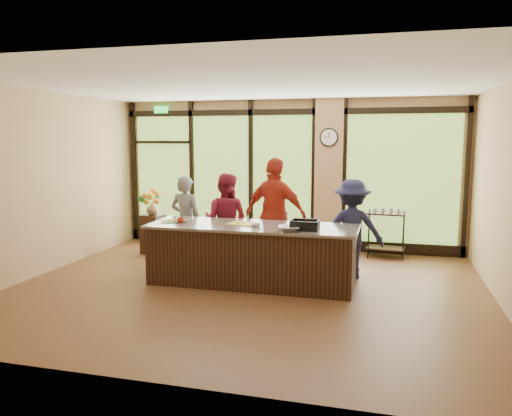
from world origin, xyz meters
The scene contains 25 objects.
floor centered at (0.00, 0.00, 0.00)m, with size 7.00×7.00×0.00m, color brown.
ceiling centered at (0.00, 0.00, 3.00)m, with size 7.00×7.00×0.00m, color white.
back_wall centered at (0.00, 3.00, 1.50)m, with size 7.00×7.00×0.00m, color tan.
left_wall centered at (-3.50, 0.00, 1.50)m, with size 6.00×6.00×0.00m, color tan.
right_wall centered at (3.50, 0.00, 1.50)m, with size 6.00×6.00×0.00m, color tan.
window_wall centered at (0.16, 2.95, 1.39)m, with size 6.90×0.12×3.00m.
island_base centered at (0.00, 0.30, 0.44)m, with size 3.10×1.00×0.88m, color black.
countertop centered at (0.00, 0.30, 0.90)m, with size 3.20×1.10×0.04m, color #6E625B.
wall_clock centered at (0.85, 2.87, 2.25)m, with size 0.36×0.04×0.36m.
cook_left centered at (-1.45, 1.16, 0.79)m, with size 0.58×0.38×1.58m, color slate.
cook_midleft centered at (-0.70, 1.14, 0.82)m, with size 0.80×0.62×1.64m, color maroon.
cook_midright centered at (0.19, 1.09, 0.96)m, with size 1.12×0.47×1.92m, color #A22918.
cook_right centered at (1.45, 1.04, 0.79)m, with size 1.03×0.59×1.59m, color #1A1C3B.
roasting_pan centered at (0.85, 0.11, 0.96)m, with size 0.40×0.31×0.07m, color black.
mixing_bowl centered at (0.65, -0.07, 0.96)m, with size 0.31×0.31×0.08m, color silver.
cutting_board_left centered at (-1.28, 0.29, 0.93)m, with size 0.40×0.30×0.01m, color #509435.
cutting_board_center centered at (-0.15, 0.34, 0.93)m, with size 0.43×0.32×0.01m, color yellow.
cutting_board_right centered at (0.77, 0.31, 0.93)m, with size 0.43×0.32×0.01m, color yellow.
prep_bowl_near centered at (-1.11, 0.27, 0.95)m, with size 0.16×0.16×0.05m, color silver.
prep_bowl_mid centered at (0.10, 0.19, 0.94)m, with size 0.14×0.14×0.04m, color silver.
prep_bowl_far centered at (0.65, 0.68, 0.93)m, with size 0.12×0.12×0.03m, color silver.
red_ramekin centered at (-1.13, 0.19, 0.96)m, with size 0.11×0.11×0.08m, color #A42310.
flower_stand centered at (-2.42, 1.81, 0.38)m, with size 0.38×0.38×0.76m, color black.
flower_vase centered at (-2.42, 1.81, 0.88)m, with size 0.24×0.24×0.25m, color olive.
bar_cart centered at (1.99, 2.60, 0.57)m, with size 0.72×0.46×0.94m.
Camera 1 is at (1.98, -6.94, 2.23)m, focal length 35.00 mm.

